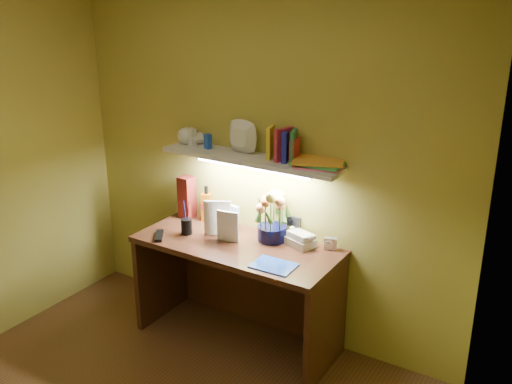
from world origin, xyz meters
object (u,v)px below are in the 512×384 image
flower_bouquet (272,216)px  telephone (301,238)px  desk (237,293)px  whisky_bottle (207,203)px  desk_clock (330,244)px

flower_bouquet → telephone: bearing=5.2°
desk → flower_bouquet: bearing=46.3°
telephone → whisky_bottle: (-0.80, 0.04, 0.08)m
desk → desk_clock: bearing=23.5°
desk → desk_clock: desk_clock is taller
desk → telephone: bearing=27.4°
telephone → desk_clock: 0.20m
telephone → whisky_bottle: 0.81m
desk → telephone: size_ratio=7.66×
flower_bouquet → telephone: size_ratio=1.92×
flower_bouquet → desk_clock: bearing=9.9°
telephone → desk_clock: bearing=33.9°
telephone → flower_bouquet: bearing=-155.8°
flower_bouquet → telephone: 0.24m
desk_clock → whisky_bottle: whisky_bottle is taller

